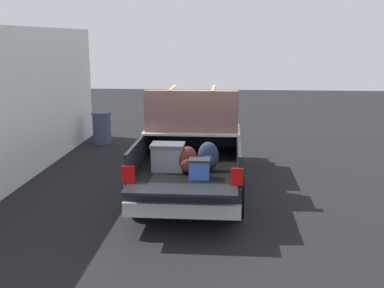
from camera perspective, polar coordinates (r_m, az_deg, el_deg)
name	(u,v)px	position (r m, az deg, el deg)	size (l,w,h in m)	color
ground_plane	(194,187)	(10.50, 0.26, -5.15)	(40.00, 40.00, 0.00)	black
pickup_truck	(195,140)	(10.60, 0.40, 0.45)	(6.05, 2.06, 2.23)	black
building_facade	(24,103)	(11.71, -19.49, 4.67)	(9.53, 0.36, 3.46)	white
trash_can	(102,128)	(14.92, -10.77, 1.95)	(0.60, 0.60, 0.98)	#3F4C66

